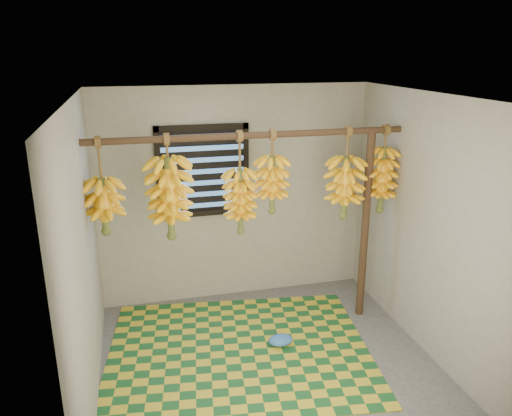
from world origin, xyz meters
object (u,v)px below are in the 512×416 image
object	(u,v)px
banana_bunch_a	(104,206)
banana_bunch_b	(170,199)
banana_bunch_e	(345,188)
banana_bunch_f	(382,180)
plastic_bag	(281,340)
banana_bunch_c	(240,201)
banana_bunch_d	(272,184)
support_post	(365,227)
woven_mat	(239,350)

from	to	relation	value
banana_bunch_a	banana_bunch_b	size ratio (longest dim) A/B	0.90
banana_bunch_e	banana_bunch_f	xyz separation A→B (m)	(0.40, 0.00, 0.05)
plastic_bag	banana_bunch_c	world-z (taller)	banana_bunch_c
plastic_bag	banana_bunch_b	distance (m)	1.74
banana_bunch_d	banana_bunch_e	xyz separation A→B (m)	(0.75, 0.00, -0.08)
plastic_bag	banana_bunch_d	distance (m)	1.51
banana_bunch_b	support_post	bearing A→B (deg)	0.00
support_post	banana_bunch_b	distance (m)	2.02
banana_bunch_a	banana_bunch_d	bearing A→B (deg)	-0.00
support_post	banana_bunch_e	world-z (taller)	banana_bunch_e
woven_mat	plastic_bag	bearing A→B (deg)	-1.64
banana_bunch_b	banana_bunch_d	distance (m)	0.97
support_post	plastic_bag	size ratio (longest dim) A/B	8.26
banana_bunch_b	banana_bunch_d	size ratio (longest dim) A/B	1.21
banana_bunch_a	plastic_bag	bearing A→B (deg)	-14.01
plastic_bag	banana_bunch_d	bearing A→B (deg)	88.70
plastic_bag	banana_bunch_a	distance (m)	2.09
support_post	banana_bunch_f	size ratio (longest dim) A/B	2.24
woven_mat	banana_bunch_a	bearing A→B (deg)	161.72
banana_bunch_c	banana_bunch_e	world-z (taller)	same
banana_bunch_f	banana_bunch_b	bearing A→B (deg)	180.00
banana_bunch_a	banana_bunch_d	distance (m)	1.55
banana_bunch_d	banana_bunch_e	distance (m)	0.76
woven_mat	banana_bunch_b	xyz separation A→B (m)	(-0.55, 0.37, 1.45)
woven_mat	banana_bunch_c	bearing A→B (deg)	73.68
banana_bunch_c	banana_bunch_d	distance (m)	0.34
support_post	woven_mat	bearing A→B (deg)	-165.37
support_post	banana_bunch_e	size ratio (longest dim) A/B	2.17
banana_bunch_a	banana_bunch_f	xyz separation A→B (m)	(2.70, -0.00, 0.06)
banana_bunch_a	banana_bunch_b	bearing A→B (deg)	-0.00
banana_bunch_a	banana_bunch_d	world-z (taller)	same
support_post	banana_bunch_b	size ratio (longest dim) A/B	2.05
banana_bunch_b	banana_bunch_c	xyz separation A→B (m)	(0.66, 0.00, -0.08)
woven_mat	plastic_bag	world-z (taller)	plastic_bag
banana_bunch_e	support_post	bearing A→B (deg)	0.00
support_post	woven_mat	size ratio (longest dim) A/B	0.81
banana_bunch_a	banana_bunch_b	distance (m)	0.58
woven_mat	banana_bunch_f	bearing A→B (deg)	13.29
support_post	banana_bunch_d	world-z (taller)	banana_bunch_d
banana_bunch_b	banana_bunch_e	bearing A→B (deg)	0.00
banana_bunch_d	support_post	bearing A→B (deg)	0.00
support_post	banana_bunch_c	xyz separation A→B (m)	(-1.32, 0.00, 0.38)
woven_mat	banana_bunch_b	size ratio (longest dim) A/B	2.52
banana_bunch_c	banana_bunch_f	size ratio (longest dim) A/B	1.11
banana_bunch_d	woven_mat	bearing A→B (deg)	-138.49
support_post	woven_mat	xyz separation A→B (m)	(-1.42, -0.37, -0.99)
banana_bunch_c	banana_bunch_f	bearing A→B (deg)	0.00
banana_bunch_f	support_post	bearing A→B (deg)	180.00
plastic_bag	banana_bunch_d	world-z (taller)	banana_bunch_d
banana_bunch_d	banana_bunch_e	bearing A→B (deg)	0.00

